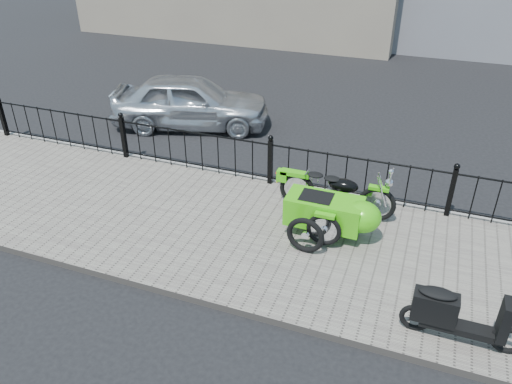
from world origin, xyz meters
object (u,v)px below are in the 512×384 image
at_px(scooter, 454,315).
at_px(sedan_car, 191,101).
at_px(motorcycle_sidecar, 336,208).
at_px(spare_tire, 305,235).

relative_size(scooter, sedan_car, 0.39).
distance_m(motorcycle_sidecar, sedan_car, 5.96).
bearing_deg(sedan_car, scooter, -146.57).
bearing_deg(spare_tire, sedan_car, 134.50).
bearing_deg(motorcycle_sidecar, sedan_car, 141.93).
bearing_deg(scooter, spare_tire, 153.42).
bearing_deg(motorcycle_sidecar, scooter, -43.90).
height_order(scooter, spare_tire, scooter).
xyz_separation_m(motorcycle_sidecar, scooter, (2.01, -1.94, -0.06)).
xyz_separation_m(scooter, spare_tire, (-2.34, 1.17, -0.09)).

